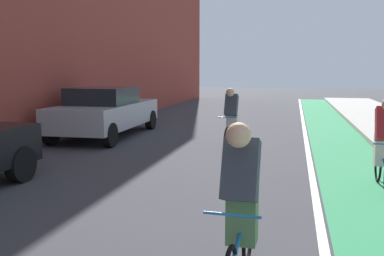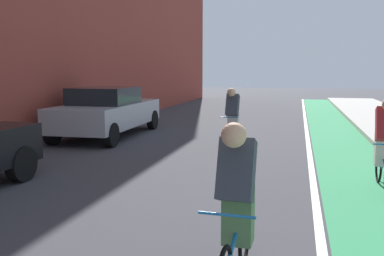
{
  "view_description": "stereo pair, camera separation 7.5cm",
  "coord_description": "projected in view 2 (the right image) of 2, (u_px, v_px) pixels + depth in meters",
  "views": [
    {
      "loc": [
        2.31,
        4.04,
        2.02
      ],
      "look_at": [
        0.46,
        11.65,
        0.96
      ],
      "focal_mm": 39.24,
      "sensor_mm": 36.0,
      "label": 1
    },
    {
      "loc": [
        2.38,
        4.06,
        2.02
      ],
      "look_at": [
        0.46,
        11.65,
        0.96
      ],
      "focal_mm": 39.24,
      "sensor_mm": 36.0,
      "label": 2
    }
  ],
  "objects": [
    {
      "name": "ground_plane",
      "position": [
        203.0,
        149.0,
        11.02
      ],
      "size": [
        82.01,
        82.01,
        0.0
      ],
      "primitive_type": "plane",
      "color": "#38383D"
    },
    {
      "name": "bike_lane_paint",
      "position": [
        340.0,
        142.0,
        12.06
      ],
      "size": [
        1.6,
        37.28,
        0.0
      ],
      "primitive_type": "cube",
      "color": "#2D8451",
      "rests_on": "ground"
    },
    {
      "name": "lane_divider_stripe",
      "position": [
        308.0,
        141.0,
        12.28
      ],
      "size": [
        0.12,
        37.28,
        0.0
      ],
      "primitive_type": "cube",
      "color": "white",
      "rests_on": "ground"
    },
    {
      "name": "parked_sedan_silver",
      "position": [
        107.0,
        111.0,
        13.01
      ],
      "size": [
        2.08,
        4.77,
        1.53
      ],
      "color": "#9EA0A8",
      "rests_on": "ground"
    },
    {
      "name": "cyclist_mid",
      "position": [
        237.0,
        205.0,
        3.85
      ],
      "size": [
        0.48,
        1.67,
        1.59
      ],
      "color": "black",
      "rests_on": "ground"
    },
    {
      "name": "cyclist_far",
      "position": [
        233.0,
        117.0,
        11.09
      ],
      "size": [
        0.48,
        1.66,
        1.59
      ],
      "color": "black",
      "rests_on": "ground"
    }
  ]
}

